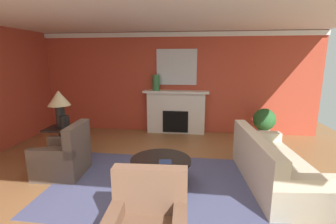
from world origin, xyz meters
TOP-DOWN VIEW (x-y plane):
  - ground_plane at (0.00, 0.00)m, footprint 9.46×9.46m
  - wall_fireplace at (0.00, 3.13)m, footprint 7.88×0.12m
  - ceiling_panel at (0.00, 0.30)m, footprint 7.88×6.74m
  - crown_moulding at (0.00, 3.05)m, footprint 7.88×0.08m
  - area_rug at (0.19, -0.05)m, footprint 3.61×2.37m
  - fireplace at (0.15, 2.92)m, footprint 1.80×0.35m
  - mantel_mirror at (0.15, 3.04)m, footprint 1.10×0.04m
  - sofa at (2.02, 0.21)m, footprint 1.11×2.18m
  - armchair_near_window at (-1.61, 0.10)m, footprint 0.85×0.85m
  - coffee_table at (0.19, -0.05)m, footprint 1.00×1.00m
  - side_table at (-1.97, 0.72)m, footprint 0.56×0.56m
  - table_lamp at (-1.97, 0.72)m, footprint 0.44×0.44m
  - vase_mantel_left at (-0.40, 2.87)m, footprint 0.19×0.19m
  - vase_on_side_table at (-1.82, 0.60)m, footprint 0.18×0.18m
  - book_red_cover at (0.29, -0.23)m, footprint 0.23×0.21m
  - potted_plant at (2.43, 2.54)m, footprint 0.56×0.56m

SIDE VIEW (x-z plane):
  - ground_plane at x=0.00m, z-range 0.00..0.00m
  - area_rug at x=0.19m, z-range 0.00..0.01m
  - sofa at x=2.02m, z-range -0.13..0.72m
  - armchair_near_window at x=-1.61m, z-range -0.17..0.78m
  - coffee_table at x=0.19m, z-range 0.11..0.56m
  - side_table at x=-1.97m, z-range 0.05..0.75m
  - book_red_cover at x=0.29m, z-range 0.45..0.49m
  - potted_plant at x=2.43m, z-range 0.08..0.91m
  - fireplace at x=0.15m, z-range -0.03..1.17m
  - vase_on_side_table at x=-1.82m, z-range 0.70..0.97m
  - table_lamp at x=-1.97m, z-range 0.85..1.60m
  - wall_fireplace at x=0.00m, z-range 0.00..2.77m
  - vase_mantel_left at x=-0.40m, z-range 1.20..1.63m
  - mantel_mirror at x=0.15m, z-range 1.35..2.31m
  - crown_moulding at x=0.00m, z-range 2.63..2.75m
  - ceiling_panel at x=0.00m, z-range 2.77..2.83m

